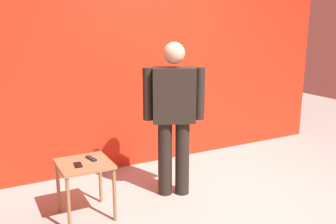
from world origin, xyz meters
name	(u,v)px	position (x,y,z in m)	size (l,w,h in m)	color
ground_plane	(232,205)	(0.00, 0.00, 0.00)	(12.00, 12.00, 0.00)	#9E9991
back_wall_red	(163,68)	(0.00, 1.68, 1.34)	(5.47, 0.12, 2.67)	red
standing_person	(174,112)	(-0.43, 0.56, 0.99)	(0.68, 0.41, 1.76)	black
side_table	(85,171)	(-1.49, 0.51, 0.50)	(0.52, 0.52, 0.59)	olive
cell_phone	(78,165)	(-1.56, 0.47, 0.59)	(0.07, 0.14, 0.01)	black
tv_remote	(91,158)	(-1.40, 0.57, 0.60)	(0.04, 0.17, 0.02)	black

